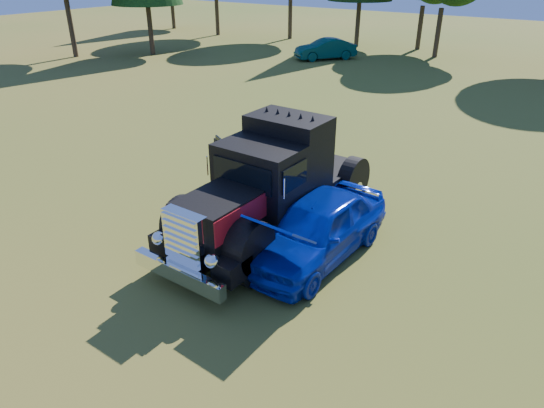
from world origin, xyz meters
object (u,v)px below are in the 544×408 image
(distant_teal_car, at_px, (325,49))
(spectator_near, at_px, (238,183))
(diamond_t_truck, at_px, (269,189))
(hotrod_coupe, at_px, (317,228))
(spectator_far, at_px, (242,174))

(distant_teal_car, bearing_deg, spectator_near, -27.96)
(diamond_t_truck, xyz_separation_m, spectator_near, (-1.39, 0.44, -0.34))
(hotrod_coupe, height_order, spectator_near, hotrod_coupe)
(spectator_near, distance_m, spectator_far, 0.47)
(hotrod_coupe, distance_m, distant_teal_car, 26.39)
(diamond_t_truck, xyz_separation_m, distant_teal_car, (-11.33, 22.74, -0.56))
(diamond_t_truck, height_order, distant_teal_car, diamond_t_truck)
(spectator_near, distance_m, distant_teal_car, 24.41)
(diamond_t_truck, bearing_deg, spectator_far, 151.75)
(hotrod_coupe, xyz_separation_m, spectator_near, (-3.00, 0.70, 0.15))
(spectator_near, relative_size, distant_teal_car, 0.43)
(spectator_far, bearing_deg, diamond_t_truck, -78.58)
(spectator_far, bearing_deg, spectator_near, -114.55)
(distant_teal_car, bearing_deg, spectator_far, -28.00)
(diamond_t_truck, distance_m, spectator_near, 1.50)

